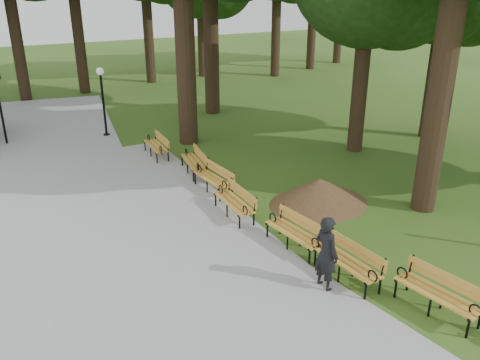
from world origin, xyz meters
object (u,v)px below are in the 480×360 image
lamp_post (102,87)px  dirt_mound (319,191)px  bench_6 (193,162)px  bench_1 (437,294)px  bench_2 (347,262)px  bench_4 (234,203)px  person (326,253)px  bench_7 (156,146)px  bench_3 (294,233)px  bench_5 (213,179)px

lamp_post → dirt_mound: size_ratio=1.12×
lamp_post → bench_6: lamp_post is taller
bench_1 → bench_2: size_ratio=1.00×
bench_2 → bench_4: (-0.63, 4.11, 0.00)m
person → bench_6: size_ratio=0.92×
lamp_post → dirt_mound: lamp_post is taller
dirt_mound → bench_1: bearing=-103.3°
lamp_post → bench_1: 16.05m
bench_4 → bench_7: (-0.05, 6.09, 0.00)m
person → dirt_mound: bearing=-40.9°
bench_2 → bench_7: (-0.68, 10.20, 0.00)m
bench_6 → bench_2: bearing=11.6°
bench_1 → bench_3: (-0.98, 3.60, 0.00)m
person → bench_1: person is taller
bench_4 → bench_1: bearing=17.0°
bench_2 → person: bearing=-90.0°
lamp_post → bench_2: bearing=-83.5°
lamp_post → bench_6: bearing=-77.1°
lamp_post → bench_1: lamp_post is taller
lamp_post → bench_3: lamp_post is taller
dirt_mound → bench_7: bearing=112.4°
bench_1 → bench_6: 9.73m
person → dirt_mound: 4.52m
person → bench_5: (0.31, 6.04, -0.44)m
dirt_mound → bench_6: (-2.24, 4.25, 0.03)m
dirt_mound → bench_4: bench_4 is taller
bench_4 → bench_6: same height
bench_4 → person: bearing=3.5°
dirt_mound → bench_3: bench_3 is taller
dirt_mound → bench_3: 2.91m
lamp_post → dirt_mound: 11.11m
lamp_post → bench_7: size_ratio=1.58×
bench_1 → dirt_mound: bearing=159.3°
bench_2 → bench_7: same height
bench_3 → bench_1: bearing=10.2°
lamp_post → bench_3: 12.39m
dirt_mound → bench_7: (-2.73, 6.63, 0.03)m
bench_7 → person: bearing=4.5°
person → bench_7: (-0.03, 10.23, -0.44)m
bench_4 → bench_2: bearing=12.5°
bench_5 → bench_4: bearing=-11.1°
dirt_mound → bench_7: 7.17m
lamp_post → dirt_mound: (3.64, -10.35, -1.76)m
person → bench_5: size_ratio=0.92×
lamp_post → bench_3: (1.37, -12.19, -1.73)m
lamp_post → bench_6: 6.50m
bench_1 → person: bearing=-149.7°
lamp_post → person: bearing=-86.2°
bench_1 → bench_3: bearing=-172.2°
person → bench_1: 2.36m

